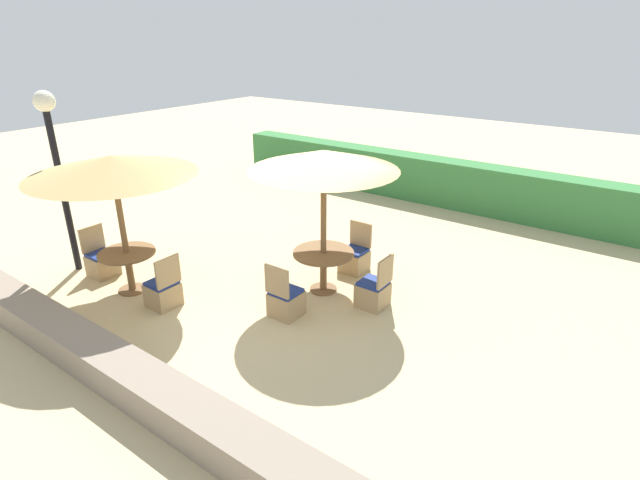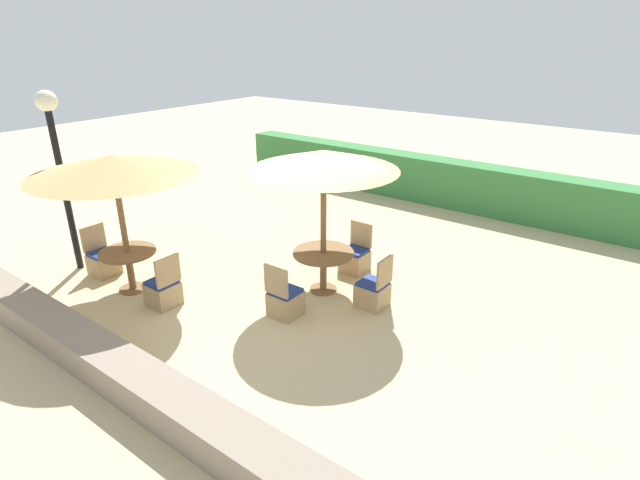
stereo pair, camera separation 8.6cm
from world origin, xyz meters
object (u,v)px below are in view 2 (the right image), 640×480
(round_table_front_left, at_px, (129,261))
(parasol_front_left, at_px, (113,165))
(lamp_post, at_px, (56,147))
(patio_chair_center_north, at_px, (355,258))
(patio_chair_front_left_west, at_px, (103,261))
(patio_chair_front_left_east, at_px, (164,291))
(round_table_center, at_px, (323,260))
(patio_chair_center_east, at_px, (373,292))
(parasol_center, at_px, (324,161))
(patio_chair_center_south, at_px, (285,301))

(round_table_front_left, bearing_deg, parasol_front_left, 0.00)
(lamp_post, bearing_deg, parasol_front_left, 2.95)
(parasol_front_left, relative_size, patio_chair_center_north, 2.88)
(patio_chair_front_left_west, xyz_separation_m, patio_chair_front_left_east, (1.87, -0.05, 0.00))
(parasol_front_left, bearing_deg, patio_chair_front_left_west, 176.92)
(parasol_front_left, height_order, patio_chair_front_left_west, parasol_front_left)
(round_table_center, distance_m, patio_chair_center_east, 1.04)
(round_table_front_left, height_order, parasol_center, parasol_center)
(patio_chair_center_north, distance_m, patio_chair_center_east, 1.34)
(round_table_front_left, xyz_separation_m, parasol_center, (2.72, 2.00, 1.76))
(lamp_post, relative_size, parasol_center, 1.33)
(round_table_front_left, bearing_deg, patio_chair_center_south, 19.37)
(parasol_front_left, bearing_deg, round_table_center, 36.34)
(patio_chair_front_left_east, xyz_separation_m, parasol_center, (1.81, 2.00, 2.06))
(parasol_front_left, relative_size, patio_chair_front_left_west, 2.88)
(patio_chair_front_left_east, distance_m, patio_chair_center_east, 3.47)
(patio_chair_front_left_east, distance_m, patio_chair_center_south, 2.05)
(parasol_center, relative_size, round_table_center, 2.37)
(patio_chair_front_left_west, xyz_separation_m, parasol_center, (3.69, 1.95, 2.06))
(parasol_front_left, distance_m, parasol_center, 3.37)
(patio_chair_center_north, height_order, patio_chair_center_south, same)
(patio_chair_front_left_east, height_order, patio_chair_center_east, same)
(patio_chair_front_left_east, bearing_deg, patio_chair_center_south, -62.18)
(patio_chair_center_north, bearing_deg, round_table_center, 88.15)
(parasol_center, xyz_separation_m, round_table_center, (-0.00, -0.00, -1.75))
(patio_chair_front_left_east, bearing_deg, patio_chair_front_left_west, 88.33)
(lamp_post, xyz_separation_m, patio_chair_front_left_east, (2.50, 0.08, -2.09))
(patio_chair_front_left_east, bearing_deg, patio_chair_center_east, -53.99)
(lamp_post, relative_size, patio_chair_center_east, 3.57)
(patio_chair_center_north, bearing_deg, lamp_post, 35.14)
(lamp_post, bearing_deg, patio_chair_center_north, 35.14)
(patio_chair_front_left_west, height_order, patio_chair_center_east, same)
(patio_chair_center_north, bearing_deg, patio_chair_center_south, 89.22)
(parasol_front_left, relative_size, patio_chair_front_left_east, 2.88)
(parasol_center, height_order, patio_chair_center_east, parasol_center)
(round_table_center, bearing_deg, patio_chair_center_east, 2.30)
(round_table_front_left, distance_m, patio_chair_front_left_west, 1.02)
(patio_chair_front_left_east, distance_m, round_table_center, 2.72)
(lamp_post, height_order, patio_chair_center_north, lamp_post)
(patio_chair_front_left_west, height_order, parasol_center, parasol_center)
(round_table_front_left, relative_size, patio_chair_center_north, 1.03)
(lamp_post, height_order, round_table_front_left, lamp_post)
(lamp_post, distance_m, patio_chair_center_south, 4.91)
(parasol_front_left, bearing_deg, lamp_post, -177.05)
(parasol_center, bearing_deg, round_table_front_left, -143.66)
(round_table_front_left, xyz_separation_m, round_table_center, (2.72, 2.00, 0.02))
(parasol_front_left, distance_m, patio_chair_front_left_west, 2.21)
(patio_chair_front_left_west, height_order, patio_chair_center_north, same)
(patio_chair_center_east, bearing_deg, parasol_front_left, 118.78)
(patio_chair_center_south, bearing_deg, round_table_center, 90.22)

